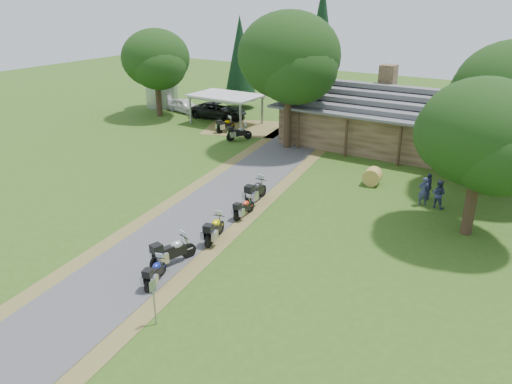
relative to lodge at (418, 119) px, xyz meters
The scene contains 25 objects.
ground 24.86m from the lodge, 104.04° to the right, with size 120.00×120.00×0.00m, color #345718.
driveway 21.17m from the lodge, 108.00° to the right, with size 46.00×46.00×0.00m, color #4A4A4C.
lodge is the anchor object (origin of this frame).
silo 27.41m from the lodge, behind, with size 3.40×3.40×6.90m, color gray.
carport 17.39m from the lodge, behind, with size 6.29×4.19×2.72m, color beige, non-canonical shape.
car_white_sedan 23.85m from the lodge, behind, with size 5.21×2.20×1.74m, color silver.
car_dark_suv 19.24m from the lodge, behind, with size 5.99×2.55×2.29m, color black.
motorcycle_row_a 25.53m from the lodge, 99.24° to the right, with size 1.69×0.55×1.16m, color navy, non-canonical shape.
motorcycle_row_b 23.98m from the lodge, 100.83° to the right, with size 2.12×0.69×1.45m, color #A0A1A7, non-canonical shape.
motorcycle_row_c 21.12m from the lodge, 101.78° to the right, with size 1.97×0.64×1.35m, color #E0D400, non-canonical shape.
motorcycle_row_d 18.17m from the lodge, 104.71° to the right, with size 1.67×0.54×1.14m, color red, non-canonical shape.
motorcycle_row_e 16.26m from the lodge, 108.56° to the right, with size 2.13×0.69×1.46m, color black, non-canonical shape.
motorcycle_carport_a 16.21m from the lodge, 168.28° to the right, with size 1.91×0.62×1.31m, color #E3B000, non-canonical shape.
motorcycle_carport_b 14.24m from the lodge, 159.56° to the right, with size 2.01×0.66×1.38m, color gray, non-canonical shape.
person_a 11.25m from the lodge, 72.63° to the right, with size 0.57×0.41×1.99m, color navy.
person_b 11.49m from the lodge, 68.60° to the right, with size 0.56×0.40×1.96m, color navy.
person_c 10.30m from the lodge, 70.76° to the right, with size 0.54×0.39×1.90m, color navy.
hay_bale 9.23m from the lodge, 91.79° to the right, with size 1.10×1.10×1.01m, color #A8903D.
sign_post 27.39m from the lodge, 94.49° to the right, with size 0.35×0.06×1.92m, color gray, non-canonical shape.
oak_lodge_left 10.53m from the lodge, 152.37° to the right, with size 7.72×7.72×11.45m, color #13340F, non-canonical shape.
oak_lodge_right 9.44m from the lodge, 42.55° to the right, with size 7.03×7.03×9.91m, color #13340F, non-canonical shape.
oak_driveway 14.69m from the lodge, 64.76° to the right, with size 6.15×6.15×8.60m, color #13340F, non-canonical shape.
oak_silo 25.02m from the lodge, behind, with size 6.52×6.52×9.03m, color #13340F, non-canonical shape.
cedar_near 10.88m from the lodge, 163.50° to the left, with size 3.80×3.80×12.48m, color black.
cedar_far 20.99m from the lodge, 164.30° to the left, with size 3.43×3.43×9.40m, color black.
Camera 1 is at (15.16, -14.40, 11.55)m, focal length 35.00 mm.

